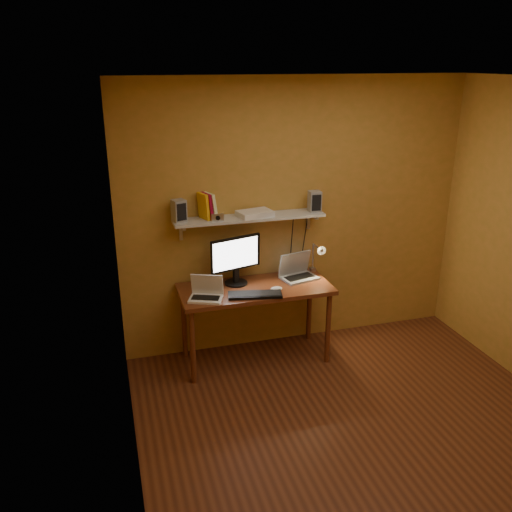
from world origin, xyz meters
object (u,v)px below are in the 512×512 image
object	(u,v)px
netbook	(206,292)
speaker_left	(179,211)
laptop	(297,271)
monitor	(236,258)
mouse	(276,289)
shelf_camera	(218,217)
wall_shelf	(249,218)
desk_lamp	(318,255)
speaker_right	(315,201)
router	(255,214)
desk	(255,296)
keyboard	(255,295)

from	to	relation	value
netbook	speaker_left	size ratio (longest dim) A/B	1.73
speaker_left	laptop	bearing A→B (deg)	-21.40
netbook	monitor	bearing A→B (deg)	59.36
laptop	netbook	bearing A→B (deg)	-179.43
mouse	shelf_camera	world-z (taller)	shelf_camera
monitor	wall_shelf	bearing A→B (deg)	8.34
desk_lamp	mouse	bearing A→B (deg)	-152.59
monitor	speaker_right	xyz separation A→B (m)	(0.78, 0.05, 0.47)
laptop	speaker_right	world-z (taller)	speaker_right
desk_lamp	speaker_left	world-z (taller)	speaker_left
monitor	laptop	xyz separation A→B (m)	(0.60, -0.01, -0.19)
wall_shelf	router	world-z (taller)	router
monitor	speaker_right	distance (m)	0.91
desk	router	world-z (taller)	router
shelf_camera	speaker_right	bearing A→B (deg)	3.54
monitor	router	size ratio (longest dim) A/B	1.60
wall_shelf	speaker_left	bearing A→B (deg)	179.30
mouse	router	size ratio (longest dim) A/B	0.35
netbook	keyboard	distance (m)	0.43
shelf_camera	monitor	bearing A→B (deg)	1.37
speaker_left	mouse	bearing A→B (deg)	-39.40
netbook	desk	bearing A→B (deg)	36.56
desk	desk_lamp	world-z (taller)	desk_lamp
router	wall_shelf	bearing A→B (deg)	158.74
keyboard	speaker_right	world-z (taller)	speaker_right
desk_lamp	router	world-z (taller)	router
mouse	shelf_camera	distance (m)	0.83
netbook	keyboard	world-z (taller)	netbook
monitor	mouse	size ratio (longest dim) A/B	4.59
laptop	shelf_camera	bearing A→B (deg)	165.87
netbook	speaker_left	bearing A→B (deg)	139.38
desk	monitor	size ratio (longest dim) A/B	2.84
keyboard	wall_shelf	bearing A→B (deg)	92.82
mouse	desk_lamp	bearing A→B (deg)	28.47
keyboard	desk_lamp	size ratio (longest dim) A/B	1.27
netbook	router	distance (m)	0.85
desk_lamp	speaker_left	bearing A→B (deg)	176.66
laptop	netbook	size ratio (longest dim) A/B	1.11
shelf_camera	mouse	bearing A→B (deg)	-28.41
desk	mouse	size ratio (longest dim) A/B	13.03
netbook	desk_lamp	bearing A→B (deg)	34.84
wall_shelf	shelf_camera	bearing A→B (deg)	-167.17
desk_lamp	laptop	bearing A→B (deg)	-176.47
laptop	router	world-z (taller)	router
mouse	shelf_camera	size ratio (longest dim) A/B	0.96
desk_lamp	shelf_camera	size ratio (longest dim) A/B	3.34
monitor	desk_lamp	size ratio (longest dim) A/B	1.31
wall_shelf	shelf_camera	size ratio (longest dim) A/B	12.45
keyboard	router	size ratio (longest dim) A/B	1.54
router	shelf_camera	bearing A→B (deg)	-171.60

